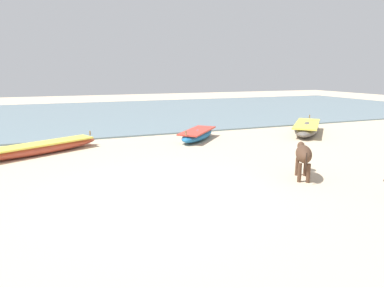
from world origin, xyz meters
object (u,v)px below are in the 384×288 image
(fishing_boat_1, at_px, (39,148))
(fishing_boat_2, at_px, (307,128))
(fishing_boat_0, at_px, (197,134))
(cow_adult_dark, at_px, (303,155))

(fishing_boat_1, distance_m, fishing_boat_2, 12.95)
(fishing_boat_0, height_order, fishing_boat_2, fishing_boat_2)
(fishing_boat_2, xyz_separation_m, cow_adult_dark, (-5.18, -6.05, 0.44))
(cow_adult_dark, bearing_deg, fishing_boat_1, 83.75)
(fishing_boat_2, bearing_deg, fishing_boat_0, 128.49)
(fishing_boat_1, xyz_separation_m, fishing_boat_2, (12.95, -0.17, 0.06))
(fishing_boat_1, height_order, fishing_boat_2, fishing_boat_2)
(fishing_boat_0, xyz_separation_m, cow_adult_dark, (0.83, -6.59, 0.48))
(fishing_boat_1, height_order, cow_adult_dark, cow_adult_dark)
(fishing_boat_0, bearing_deg, fishing_boat_1, -44.52)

